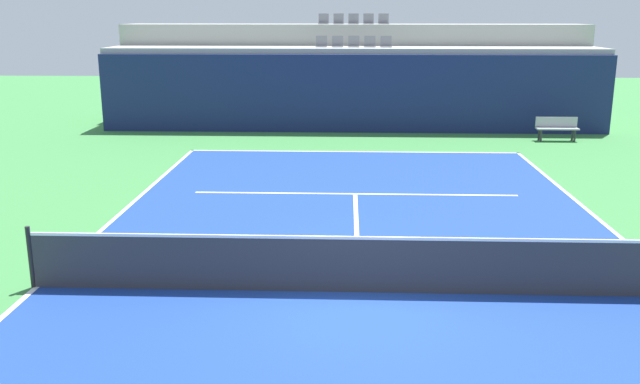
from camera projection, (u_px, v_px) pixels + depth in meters
ground_plane at (359, 293)px, 11.41m from camera, size 80.00×80.00×0.00m
court_surface at (359, 292)px, 11.41m from camera, size 11.00×24.00×0.01m
baseline_far at (354, 152)px, 22.96m from camera, size 11.00×0.10×0.00m
sideline_left at (37, 287)px, 11.62m from camera, size 0.10×24.00×0.00m
service_line_far at (355, 194)px, 17.59m from camera, size 8.26×0.10×0.00m
centre_service_line at (357, 232)px, 14.50m from camera, size 0.10×6.40×0.00m
back_wall at (353, 94)px, 26.45m from camera, size 19.64×0.30×2.98m
stands_tier_lower at (353, 87)px, 27.73m from camera, size 19.64×2.40×3.19m
stands_tier_upper at (353, 72)px, 29.94m from camera, size 19.64×2.40×4.05m
seating_row_lower at (354, 44)px, 27.39m from camera, size 3.02×0.44×0.44m
seating_row_upper at (354, 21)px, 29.49m from camera, size 3.02×0.44×0.44m
tennis_net at (359, 264)px, 11.28m from camera, size 11.08×0.08×1.07m
player_bench at (557, 127)px, 24.89m from camera, size 1.50×0.40×0.85m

